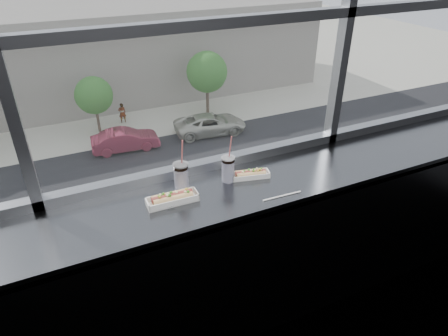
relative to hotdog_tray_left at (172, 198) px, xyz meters
name	(u,v)px	position (x,y,z in m)	size (l,w,h in m)	color
wall_back_lower	(206,235)	(0.31, 0.27, -0.58)	(6.00, 6.00, 0.00)	black
counter	(222,194)	(0.31, 0.00, -0.06)	(6.00, 0.55, 0.06)	#5A5C5F
counter_fascia	(240,285)	(0.31, -0.26, -0.58)	(6.00, 0.04, 1.04)	#5A5C5F
hotdog_tray_left	(172,198)	(0.00, 0.00, 0.00)	(0.30, 0.10, 0.07)	white
hotdog_tray_right	(251,174)	(0.53, 0.05, -0.01)	(0.25, 0.13, 0.06)	white
soda_cup_left	(181,176)	(0.09, 0.10, 0.07)	(0.09, 0.09, 0.34)	white
soda_cup_right	(228,168)	(0.39, 0.08, 0.06)	(0.08, 0.08, 0.31)	white
loose_straw	(282,196)	(0.60, -0.21, -0.02)	(0.01, 0.01, 0.25)	white
wrapper	(169,203)	(-0.02, -0.01, -0.02)	(0.10, 0.07, 0.03)	silver
plaza_ground	(51,80)	(0.31, 43.77, -12.13)	(120.00, 120.00, 0.00)	beige
street_asphalt	(83,189)	(0.31, 20.27, -12.10)	(80.00, 10.00, 0.06)	black
far_sidewalk	(68,137)	(0.31, 28.27, -12.11)	(80.00, 6.00, 0.04)	beige
far_building	(47,55)	(0.31, 38.27, -8.13)	(50.00, 14.00, 8.00)	gray
car_near_c	(118,203)	(1.72, 16.27, -10.98)	(6.55, 2.73, 2.18)	brown
car_near_d	(205,181)	(6.71, 16.27, -10.92)	(6.88, 2.87, 2.29)	beige
car_far_b	(125,137)	(3.90, 24.27, -11.03)	(6.21, 2.59, 2.07)	#B2334E
car_near_e	(310,157)	(14.01, 16.27, -11.09)	(5.87, 2.44, 1.96)	navy
car_far_c	(210,121)	(10.48, 24.27, -11.04)	(6.16, 2.57, 2.05)	beige
pedestrian_c	(122,111)	(4.79, 29.27, -11.09)	(0.89, 0.67, 2.00)	#66605B
tree_center	(94,95)	(2.72, 28.27, -9.11)	(2.85, 2.85, 4.45)	#47382B
tree_right	(207,72)	(11.96, 28.27, -8.51)	(3.42, 3.42, 5.34)	#47382B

